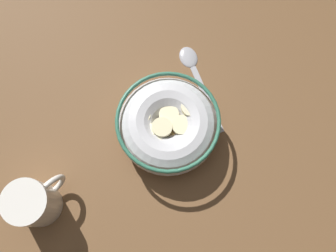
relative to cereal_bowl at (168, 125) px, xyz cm
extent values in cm
cube|color=brown|center=(0.02, -0.01, -4.32)|extent=(135.77, 135.77, 2.00)
cylinder|color=silver|center=(0.02, -0.01, -3.02)|extent=(8.56, 8.56, 0.60)
torus|color=silver|center=(0.02, -0.01, -0.25)|extent=(15.56, 15.56, 6.14)
torus|color=#337259|center=(0.02, -0.01, 2.53)|extent=(15.69, 15.69, 0.60)
cylinder|color=white|center=(0.02, -0.01, 0.21)|extent=(11.87, 11.87, 0.40)
cube|color=#AD7F42|center=(1.89, 1.25, 0.81)|extent=(2.42, 2.40, 0.96)
cube|color=tan|center=(0.30, 3.36, 0.74)|extent=(2.44, 2.45, 0.89)
cube|color=tan|center=(0.49, -3.89, 0.91)|extent=(1.79, 1.73, 0.93)
cube|color=tan|center=(2.17, -1.70, 0.76)|extent=(2.43, 2.44, 0.94)
cube|color=#AD7F42|center=(-2.50, 1.01, 0.84)|extent=(2.43, 2.43, 0.85)
cube|color=tan|center=(-2.31, 2.87, 0.73)|extent=(2.27, 2.30, 0.88)
cube|color=tan|center=(-4.30, 0.78, 0.88)|extent=(2.12, 2.06, 0.96)
cube|color=tan|center=(-0.18, -2.12, 0.74)|extent=(1.84, 1.83, 0.79)
cube|color=#B78947|center=(-3.36, -1.20, 0.79)|extent=(2.17, 2.13, 0.91)
cube|color=#AD7F42|center=(-1.31, 4.14, 0.91)|extent=(2.46, 2.46, 0.95)
cube|color=tan|center=(-1.17, -0.51, 0.72)|extent=(2.45, 2.46, 0.95)
cube|color=tan|center=(0.12, 4.99, 0.71)|extent=(2.04, 2.06, 0.82)
cube|color=tan|center=(-3.57, -2.75, 0.81)|extent=(2.03, 2.03, 0.78)
cube|color=#AD7F42|center=(2.12, -4.16, 0.76)|extent=(2.18, 2.18, 0.78)
cube|color=tan|center=(3.90, 2.09, 0.85)|extent=(1.87, 1.79, 1.00)
cube|color=#B78947|center=(4.42, -1.87, 0.79)|extent=(2.22, 2.27, 1.01)
cube|color=tan|center=(-1.46, -4.09, 0.73)|extent=(2.27, 2.28, 0.83)
cube|color=tan|center=(0.57, 0.29, 0.75)|extent=(2.40, 2.38, 0.93)
cube|color=tan|center=(2.00, 2.98, 0.87)|extent=(2.48, 2.47, 1.00)
cylinder|color=beige|center=(-1.22, -0.49, 2.01)|extent=(4.22, 4.19, 1.02)
cylinder|color=beige|center=(-2.17, 3.66, 1.83)|extent=(4.33, 4.32, 0.86)
cylinder|color=#F4EABC|center=(-4.07, -1.50, 1.85)|extent=(3.98, 3.99, 0.94)
cylinder|color=#F4EABC|center=(4.05, -0.82, 2.06)|extent=(3.28, 3.22, 1.02)
cylinder|color=beige|center=(1.16, -1.81, 1.83)|extent=(4.07, 4.11, 1.04)
cylinder|color=#F4EABC|center=(-3.47, 1.37, 1.78)|extent=(4.29, 4.31, 1.10)
cylinder|color=beige|center=(0.98, 0.75, 1.56)|extent=(4.03, 4.03, 0.97)
ellipsoid|color=#A5A5AD|center=(11.77, 6.94, -2.92)|extent=(4.40, 4.92, 0.80)
cube|color=#A5A5AD|center=(8.50, -0.58, -3.14)|extent=(5.85, 11.73, 0.36)
cylinder|color=white|center=(-22.11, 5.11, 0.61)|extent=(6.46, 6.46, 7.85)
torus|color=white|center=(-18.88, 5.11, 0.61)|extent=(5.19, 0.80, 5.19)
camera|label=1|loc=(-10.86, -11.10, 54.22)|focal=39.23mm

